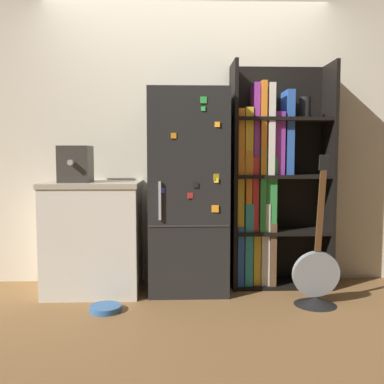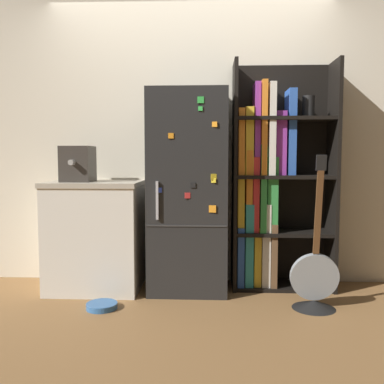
% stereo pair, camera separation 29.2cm
% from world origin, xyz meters
% --- Properties ---
extents(ground_plane, '(16.00, 16.00, 0.00)m').
position_xyz_m(ground_plane, '(0.00, 0.00, 0.00)').
color(ground_plane, olive).
extents(wall_back, '(8.00, 0.05, 2.60)m').
position_xyz_m(wall_back, '(0.00, 0.47, 1.30)').
color(wall_back, beige).
rests_on(wall_back, ground_plane).
extents(refrigerator, '(0.65, 0.58, 1.68)m').
position_xyz_m(refrigerator, '(-0.00, 0.17, 0.84)').
color(refrigerator, black).
rests_on(refrigerator, ground_plane).
extents(bookshelf, '(0.86, 0.38, 1.93)m').
position_xyz_m(bookshelf, '(0.69, 0.29, 0.89)').
color(bookshelf, black).
rests_on(bookshelf, ground_plane).
extents(kitchen_counter, '(0.78, 0.61, 0.92)m').
position_xyz_m(kitchen_counter, '(-0.79, 0.16, 0.46)').
color(kitchen_counter, silver).
rests_on(kitchen_counter, ground_plane).
extents(espresso_machine, '(0.25, 0.32, 0.30)m').
position_xyz_m(espresso_machine, '(-0.92, 0.11, 1.07)').
color(espresso_machine, '#38332D').
rests_on(espresso_machine, kitchen_counter).
extents(guitar, '(0.36, 0.32, 1.15)m').
position_xyz_m(guitar, '(0.96, -0.26, 0.17)').
color(guitar, black).
rests_on(guitar, ground_plane).
extents(pet_bowl, '(0.23, 0.23, 0.04)m').
position_xyz_m(pet_bowl, '(-0.62, -0.33, 0.02)').
color(pet_bowl, '#3366A5').
rests_on(pet_bowl, ground_plane).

